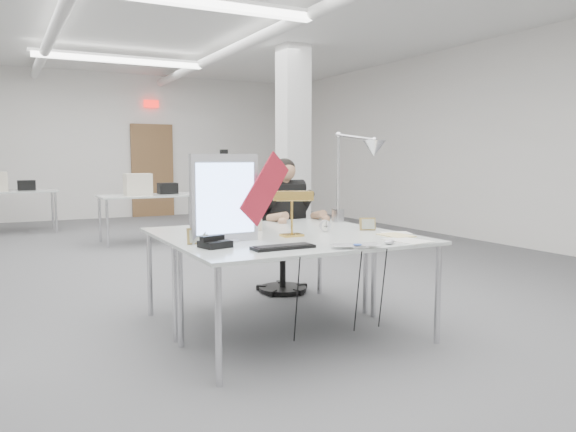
# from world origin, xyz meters

# --- Properties ---
(room_shell) EXTENTS (10.04, 14.04, 3.24)m
(room_shell) POSITION_xyz_m (0.04, 0.13, 1.69)
(room_shell) COLOR #515153
(room_shell) RESTS_ON ground
(desk_main) EXTENTS (1.80, 0.90, 0.02)m
(desk_main) POSITION_xyz_m (0.00, -2.50, 0.74)
(desk_main) COLOR silver
(desk_main) RESTS_ON room_shell
(desk_second) EXTENTS (1.80, 0.90, 0.02)m
(desk_second) POSITION_xyz_m (0.00, -1.60, 0.74)
(desk_second) COLOR silver
(desk_second) RESTS_ON room_shell
(bg_desk_a) EXTENTS (1.60, 0.80, 0.02)m
(bg_desk_a) POSITION_xyz_m (0.20, 3.00, 0.74)
(bg_desk_a) COLOR silver
(bg_desk_a) RESTS_ON room_shell
(bg_desk_b) EXTENTS (1.60, 0.80, 0.02)m
(bg_desk_b) POSITION_xyz_m (-1.80, 5.20, 0.74)
(bg_desk_b) COLOR silver
(bg_desk_b) RESTS_ON room_shell
(office_chair) EXTENTS (0.58, 0.58, 1.17)m
(office_chair) POSITION_xyz_m (0.55, -0.97, 0.59)
(office_chair) COLOR black
(office_chair) RESTS_ON room_shell
(seated_person) EXTENTS (0.49, 0.61, 0.91)m
(seated_person) POSITION_xyz_m (0.55, -1.02, 0.90)
(seated_person) COLOR black
(seated_person) RESTS_ON office_chair
(monitor) EXTENTS (0.50, 0.07, 0.62)m
(monitor) POSITION_xyz_m (-0.54, -2.21, 1.07)
(monitor) COLOR #BCBBC1
(monitor) RESTS_ON desk_main
(pennant) EXTENTS (0.47, 0.19, 0.54)m
(pennant) POSITION_xyz_m (-0.24, -2.25, 1.13)
(pennant) COLOR maroon
(pennant) RESTS_ON monitor
(keyboard) EXTENTS (0.42, 0.14, 0.02)m
(keyboard) POSITION_xyz_m (-0.31, -2.68, 0.77)
(keyboard) COLOR black
(keyboard) RESTS_ON desk_main
(laptop) EXTENTS (0.36, 0.28, 0.02)m
(laptop) POSITION_xyz_m (0.12, -2.92, 0.77)
(laptop) COLOR silver
(laptop) RESTS_ON desk_main
(mouse) EXTENTS (0.10, 0.08, 0.03)m
(mouse) POSITION_xyz_m (0.42, -2.85, 0.77)
(mouse) COLOR #BBBBC0
(mouse) RESTS_ON desk_main
(bankers_lamp) EXTENTS (0.34, 0.23, 0.35)m
(bankers_lamp) POSITION_xyz_m (0.01, -2.20, 0.93)
(bankers_lamp) COLOR #CE8B40
(bankers_lamp) RESTS_ON desk_main
(desk_phone) EXTENTS (0.22, 0.20, 0.05)m
(desk_phone) POSITION_xyz_m (-0.69, -2.43, 0.78)
(desk_phone) COLOR black
(desk_phone) RESTS_ON desk_main
(picture_frame_left) EXTENTS (0.15, 0.06, 0.11)m
(picture_frame_left) POSITION_xyz_m (-0.75, -2.23, 0.81)
(picture_frame_left) COLOR olive
(picture_frame_left) RESTS_ON desk_main
(picture_frame_right) EXTENTS (0.13, 0.08, 0.10)m
(picture_frame_right) POSITION_xyz_m (0.73, -2.17, 0.81)
(picture_frame_right) COLOR olive
(picture_frame_right) RESTS_ON desk_main
(desk_clock) EXTENTS (0.10, 0.06, 0.09)m
(desk_clock) POSITION_xyz_m (0.37, -2.09, 0.81)
(desk_clock) COLOR silver
(desk_clock) RESTS_ON desk_main
(paper_stack_a) EXTENTS (0.27, 0.35, 0.01)m
(paper_stack_a) POSITION_xyz_m (0.64, -2.78, 0.76)
(paper_stack_a) COLOR silver
(paper_stack_a) RESTS_ON desk_main
(paper_stack_b) EXTENTS (0.19, 0.26, 0.01)m
(paper_stack_b) POSITION_xyz_m (0.73, -2.54, 0.76)
(paper_stack_b) COLOR #D6C180
(paper_stack_b) RESTS_ON desk_main
(paper_stack_c) EXTENTS (0.26, 0.22, 0.01)m
(paper_stack_c) POSITION_xyz_m (0.81, -2.43, 0.76)
(paper_stack_c) COLOR silver
(paper_stack_c) RESTS_ON desk_main
(beige_monitor) EXTENTS (0.41, 0.39, 0.32)m
(beige_monitor) POSITION_xyz_m (-0.18, -1.60, 0.92)
(beige_monitor) COLOR beige
(beige_monitor) RESTS_ON desk_second
(architect_lamp) EXTENTS (0.25, 0.69, 0.88)m
(architect_lamp) POSITION_xyz_m (0.83, -1.79, 1.19)
(architect_lamp) COLOR silver
(architect_lamp) RESTS_ON desk_second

